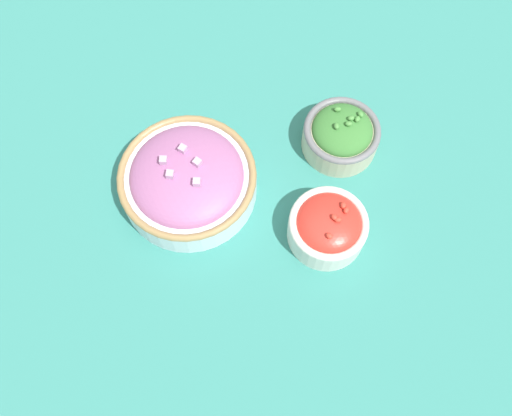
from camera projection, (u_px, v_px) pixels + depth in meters
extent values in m
plane|color=#337F75|center=(256.00, 215.00, 0.93)|extent=(3.00, 3.00, 0.00)
cylinder|color=silver|center=(189.00, 183.00, 0.93)|extent=(0.22, 0.22, 0.05)
torus|color=#997A4C|center=(187.00, 176.00, 0.90)|extent=(0.22, 0.22, 0.01)
ellipsoid|color=#9E5B8E|center=(187.00, 176.00, 0.90)|extent=(0.18, 0.18, 0.05)
cube|color=#C699C1|center=(163.00, 160.00, 0.88)|extent=(0.01, 0.01, 0.01)
cube|color=#C699C1|center=(183.00, 149.00, 0.89)|extent=(0.02, 0.02, 0.01)
cube|color=#C699C1|center=(197.00, 182.00, 0.86)|extent=(0.01, 0.01, 0.01)
cube|color=#C699C1|center=(197.00, 162.00, 0.88)|extent=(0.02, 0.02, 0.01)
cube|color=#C699C1|center=(170.00, 174.00, 0.87)|extent=(0.01, 0.01, 0.01)
cylinder|color=silver|center=(327.00, 229.00, 0.90)|extent=(0.12, 0.12, 0.05)
torus|color=silver|center=(329.00, 223.00, 0.87)|extent=(0.12, 0.12, 0.01)
ellipsoid|color=red|center=(329.00, 223.00, 0.87)|extent=(0.10, 0.10, 0.04)
ellipsoid|color=red|center=(334.00, 217.00, 0.85)|extent=(0.01, 0.01, 0.01)
ellipsoid|color=red|center=(346.00, 210.00, 0.86)|extent=(0.01, 0.01, 0.01)
ellipsoid|color=red|center=(343.00, 205.00, 0.86)|extent=(0.01, 0.01, 0.01)
ellipsoid|color=red|center=(329.00, 236.00, 0.84)|extent=(0.01, 0.01, 0.01)
ellipsoid|color=red|center=(338.00, 220.00, 0.85)|extent=(0.01, 0.01, 0.01)
cylinder|color=beige|center=(340.00, 138.00, 0.96)|extent=(0.13, 0.13, 0.05)
torus|color=slate|center=(342.00, 130.00, 0.94)|extent=(0.13, 0.13, 0.01)
ellipsoid|color=#387533|center=(342.00, 130.00, 0.94)|extent=(0.10, 0.10, 0.04)
ellipsoid|color=#47893D|center=(357.00, 119.00, 0.92)|extent=(0.01, 0.01, 0.01)
ellipsoid|color=#47893D|center=(337.00, 126.00, 0.91)|extent=(0.01, 0.01, 0.01)
ellipsoid|color=#47893D|center=(338.00, 109.00, 0.93)|extent=(0.01, 0.01, 0.01)
ellipsoid|color=#47893D|center=(349.00, 124.00, 0.91)|extent=(0.01, 0.01, 0.01)
ellipsoid|color=#47893D|center=(351.00, 118.00, 0.92)|extent=(0.01, 0.01, 0.01)
ellipsoid|color=#47893D|center=(361.00, 114.00, 0.93)|extent=(0.01, 0.01, 0.01)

